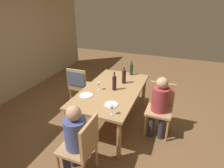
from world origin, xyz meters
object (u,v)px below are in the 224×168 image
at_px(wine_bottle_short_olive, 124,76).
at_px(wine_glass_near_left, 99,84).
at_px(wine_bottle_dark_red, 114,82).
at_px(wine_bottle_tall_green, 131,69).
at_px(chair_far_right, 79,83).
at_px(person_woman_host, 74,136).
at_px(handbag, 90,93).
at_px(dining_table, 112,93).
at_px(dinner_plate_host, 111,105).
at_px(person_man_bearded, 160,103).
at_px(chair_near, 160,105).
at_px(wine_glass_centre, 112,108).
at_px(dinner_plate_guest_left, 86,95).
at_px(chair_left_end, 82,145).

distance_m(wine_bottle_short_olive, wine_glass_near_left, 0.56).
bearing_deg(wine_bottle_dark_red, wine_bottle_tall_green, -6.04).
xyz_separation_m(chair_far_right, wine_bottle_tall_green, (0.52, -1.03, 0.28)).
bearing_deg(person_woman_host, chair_far_right, 28.60).
bearing_deg(wine_bottle_tall_green, person_woman_host, 175.53).
distance_m(chair_far_right, person_woman_host, 1.80).
bearing_deg(wine_bottle_tall_green, handbag, 92.38).
height_order(dining_table, dinner_plate_host, dinner_plate_host).
xyz_separation_m(wine_bottle_tall_green, wine_bottle_dark_red, (-0.82, 0.09, 0.01)).
xyz_separation_m(person_man_bearded, wine_glass_near_left, (-0.09, 1.10, 0.20)).
xyz_separation_m(person_man_bearded, wine_bottle_dark_red, (0.01, 0.84, 0.25)).
xyz_separation_m(chair_near, person_man_bearded, (-0.11, 0.00, 0.11)).
bearing_deg(wine_bottle_dark_red, wine_bottle_short_olive, -11.67).
distance_m(wine_bottle_dark_red, wine_glass_centre, 0.80).
distance_m(dining_table, dinner_plate_guest_left, 0.53).
bearing_deg(wine_bottle_short_olive, wine_bottle_tall_green, -1.86).
relative_size(chair_near, wine_glass_centre, 6.17).
xyz_separation_m(chair_far_right, wine_glass_centre, (-1.06, -1.19, 0.25)).
bearing_deg(person_man_bearded, chair_near, -90.00).
height_order(dining_table, handbag, dining_table).
height_order(dining_table, wine_bottle_dark_red, wine_bottle_dark_red).
height_order(person_man_bearded, wine_bottle_short_olive, person_man_bearded).
bearing_deg(person_woman_host, wine_glass_centre, -32.10).
xyz_separation_m(wine_bottle_short_olive, wine_glass_near_left, (-0.44, 0.34, -0.04)).
height_order(dining_table, chair_left_end, chair_left_end).
bearing_deg(wine_glass_centre, dinner_plate_guest_left, 59.35).
bearing_deg(chair_far_right, person_woman_host, -61.40).
xyz_separation_m(chair_near, chair_far_right, (0.20, 1.78, 0.06)).
xyz_separation_m(dining_table, wine_glass_near_left, (-0.12, 0.21, 0.18)).
height_order(chair_left_end, dinner_plate_guest_left, chair_left_end).
xyz_separation_m(chair_near, dinner_plate_host, (-0.62, 0.69, 0.21)).
bearing_deg(chair_near, chair_left_end, 59.89).
distance_m(wine_bottle_tall_green, wine_bottle_short_olive, 0.48).
distance_m(chair_far_right, wine_glass_centre, 1.61).
relative_size(dining_table, chair_left_end, 1.99).
bearing_deg(wine_glass_near_left, chair_left_end, -165.66).
bearing_deg(person_woman_host, wine_bottle_short_olive, -5.23).
xyz_separation_m(wine_glass_near_left, wine_glass_centre, (-0.66, -0.51, 0.00)).
xyz_separation_m(wine_bottle_tall_green, wine_bottle_short_olive, (-0.48, 0.02, 0.01)).
distance_m(wine_glass_near_left, handbag, 1.33).
xyz_separation_m(wine_bottle_dark_red, wine_bottle_short_olive, (0.35, -0.07, -0.00)).
bearing_deg(dinner_plate_host, handbag, 39.91).
distance_m(person_woman_host, dinner_plate_host, 0.80).
bearing_deg(chair_near, person_man_bearded, 90.00).
relative_size(chair_left_end, person_woman_host, 0.83).
bearing_deg(handbag, person_man_bearded, -113.89).
bearing_deg(chair_left_end, dinner_plate_host, -8.29).
relative_size(person_man_bearded, wine_bottle_tall_green, 3.45).
height_order(dining_table, wine_bottle_tall_green, wine_bottle_tall_green).
distance_m(chair_left_end, wine_glass_near_left, 1.25).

